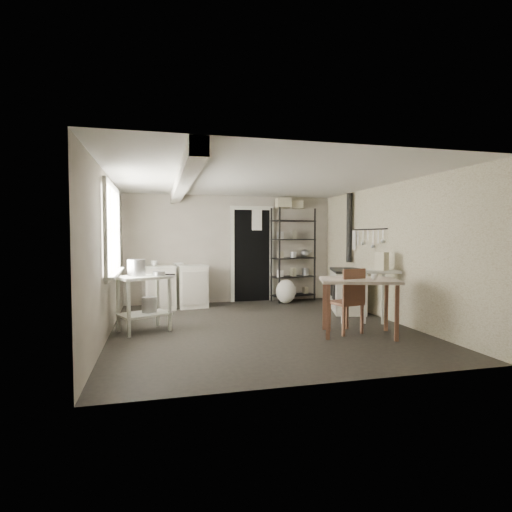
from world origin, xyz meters
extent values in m
plane|color=black|center=(0.00, 0.00, 0.00)|extent=(5.00, 5.00, 0.00)
plane|color=silver|center=(0.00, 0.00, 2.30)|extent=(5.00, 5.00, 0.00)
cube|color=#ABA292|center=(0.00, 2.50, 1.15)|extent=(4.50, 0.02, 2.30)
cube|color=#ABA292|center=(0.00, -2.50, 1.15)|extent=(4.50, 0.02, 2.30)
cube|color=#ABA292|center=(-2.25, 0.00, 1.15)|extent=(0.02, 5.00, 2.30)
cube|color=#ABA292|center=(2.25, 0.00, 1.15)|extent=(0.02, 5.00, 2.30)
cylinder|color=#B5B5B7|center=(-1.87, 0.15, 0.94)|extent=(0.32, 0.32, 0.28)
cylinder|color=#B5B5B7|center=(-1.55, 0.06, 0.85)|extent=(0.20, 0.20, 0.10)
cylinder|color=#B5B5B7|center=(-1.69, 0.17, 0.39)|extent=(0.28, 0.28, 0.24)
imported|color=silver|center=(-1.16, 1.98, 0.95)|extent=(0.34, 0.34, 0.07)
imported|color=silver|center=(-1.63, 1.93, 0.97)|extent=(0.17, 0.17, 0.10)
imported|color=silver|center=(1.01, 2.26, 1.36)|extent=(0.10, 0.10, 0.18)
cube|color=beige|center=(1.09, 2.25, 2.01)|extent=(0.30, 0.27, 0.21)
cube|color=beige|center=(1.46, 2.36, 1.99)|extent=(0.33, 0.32, 0.16)
cube|color=beige|center=(1.96, -0.26, 1.01)|extent=(0.16, 0.22, 0.29)
imported|color=silver|center=(1.38, -1.01, 0.80)|extent=(0.09, 0.09, 0.08)
ellipsoid|color=white|center=(1.08, 2.01, 0.24)|extent=(0.46, 0.40, 0.51)
cylinder|color=silver|center=(1.39, -0.11, 0.08)|extent=(0.15, 0.15, 0.15)
camera|label=1|loc=(-1.56, -6.01, 1.42)|focal=28.00mm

